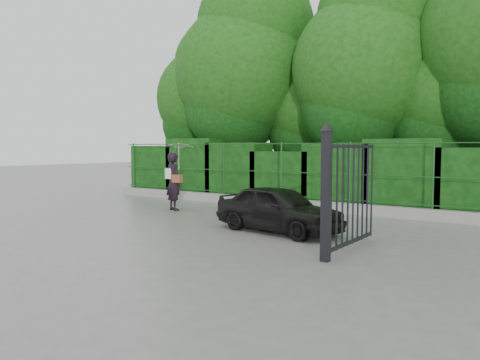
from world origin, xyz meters
The scene contains 8 objects.
ground centered at (0.00, 0.00, 0.00)m, with size 80.00×80.00×0.00m, color gray.
kerb centered at (0.00, 4.50, 0.15)m, with size 14.00×0.25×0.30m, color #9E9E99.
fence centered at (0.22, 4.50, 1.20)m, with size 14.13×0.06×1.80m.
hedge centered at (-0.06, 5.50, 1.03)m, with size 14.20×1.20×2.27m.
trees centered at (1.14, 7.74, 4.62)m, with size 17.10×6.15×8.08m.
gate centered at (4.60, -0.72, 1.19)m, with size 0.22×2.33×2.36m.
woman centered at (-1.89, 2.09, 1.36)m, with size 1.00×0.95×2.10m.
car centered at (2.51, 0.75, 0.54)m, with size 1.27×3.15×1.07m, color black.
Camera 1 is at (7.94, -8.41, 1.93)m, focal length 35.00 mm.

